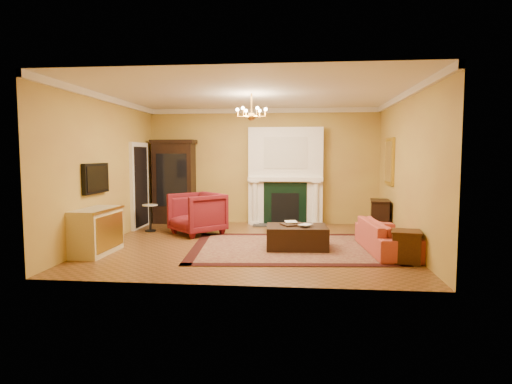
# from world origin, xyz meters

# --- Properties ---
(floor) EXTENTS (6.00, 5.50, 0.02)m
(floor) POSITION_xyz_m (0.00, 0.00, -0.01)
(floor) COLOR brown
(floor) RESTS_ON ground
(ceiling) EXTENTS (6.00, 5.50, 0.02)m
(ceiling) POSITION_xyz_m (0.00, 0.00, 3.01)
(ceiling) COLOR white
(ceiling) RESTS_ON wall_back
(wall_back) EXTENTS (6.00, 0.02, 3.00)m
(wall_back) POSITION_xyz_m (0.00, 2.76, 1.50)
(wall_back) COLOR gold
(wall_back) RESTS_ON floor
(wall_front) EXTENTS (6.00, 0.02, 3.00)m
(wall_front) POSITION_xyz_m (0.00, -2.76, 1.50)
(wall_front) COLOR gold
(wall_front) RESTS_ON floor
(wall_left) EXTENTS (0.02, 5.50, 3.00)m
(wall_left) POSITION_xyz_m (-3.01, 0.00, 1.50)
(wall_left) COLOR gold
(wall_left) RESTS_ON floor
(wall_right) EXTENTS (0.02, 5.50, 3.00)m
(wall_right) POSITION_xyz_m (3.01, 0.00, 1.50)
(wall_right) COLOR gold
(wall_right) RESTS_ON floor
(fireplace) EXTENTS (1.90, 0.70, 2.50)m
(fireplace) POSITION_xyz_m (0.60, 2.57, 1.19)
(fireplace) COLOR white
(fireplace) RESTS_ON wall_back
(crown_molding) EXTENTS (6.00, 5.50, 0.12)m
(crown_molding) POSITION_xyz_m (0.00, 0.96, 2.94)
(crown_molding) COLOR white
(crown_molding) RESTS_ON ceiling
(doorway) EXTENTS (0.08, 1.05, 2.10)m
(doorway) POSITION_xyz_m (-2.95, 1.70, 1.05)
(doorway) COLOR silver
(doorway) RESTS_ON wall_left
(tv_panel) EXTENTS (0.09, 0.95, 0.58)m
(tv_panel) POSITION_xyz_m (-2.95, -0.60, 1.35)
(tv_panel) COLOR black
(tv_panel) RESTS_ON wall_left
(gilt_mirror) EXTENTS (0.06, 0.76, 1.05)m
(gilt_mirror) POSITION_xyz_m (2.97, 1.40, 1.65)
(gilt_mirror) COLOR gold
(gilt_mirror) RESTS_ON wall_right
(chandelier) EXTENTS (0.63, 0.55, 0.53)m
(chandelier) POSITION_xyz_m (-0.00, 0.00, 2.61)
(chandelier) COLOR #C58A36
(chandelier) RESTS_ON ceiling
(oriental_rug) EXTENTS (4.01, 3.14, 0.02)m
(oriental_rug) POSITION_xyz_m (0.78, -0.28, 0.01)
(oriental_rug) COLOR #440E1A
(oriental_rug) RESTS_ON floor
(china_cabinet) EXTENTS (1.06, 0.51, 2.09)m
(china_cabinet) POSITION_xyz_m (-2.32, 2.49, 1.05)
(china_cabinet) COLOR black
(china_cabinet) RESTS_ON floor
(wingback_armchair) EXTENTS (1.38, 1.38, 1.04)m
(wingback_armchair) POSITION_xyz_m (-1.35, 0.98, 0.52)
(wingback_armchair) COLOR maroon
(wingback_armchair) RESTS_ON floor
(pedestal_table) EXTENTS (0.36, 0.36, 0.64)m
(pedestal_table) POSITION_xyz_m (-2.53, 1.18, 0.37)
(pedestal_table) COLOR black
(pedestal_table) RESTS_ON floor
(commode) EXTENTS (0.56, 1.13, 0.83)m
(commode) POSITION_xyz_m (-2.73, -1.10, 0.41)
(commode) COLOR beige
(commode) RESTS_ON floor
(coral_sofa) EXTENTS (0.74, 2.02, 0.77)m
(coral_sofa) POSITION_xyz_m (2.58, -0.43, 0.39)
(coral_sofa) COLOR #B8473A
(coral_sofa) RESTS_ON floor
(end_table) EXTENTS (0.51, 0.51, 0.52)m
(end_table) POSITION_xyz_m (2.72, -1.23, 0.26)
(end_table) COLOR #3A200F
(end_table) RESTS_ON floor
(console_table) EXTENTS (0.48, 0.72, 0.75)m
(console_table) POSITION_xyz_m (2.78, 1.39, 0.38)
(console_table) COLOR black
(console_table) RESTS_ON floor
(leather_ottoman) EXTENTS (1.19, 0.90, 0.43)m
(leather_ottoman) POSITION_xyz_m (0.91, -0.32, 0.23)
(leather_ottoman) COLOR black
(leather_ottoman) RESTS_ON oriental_rug
(ottoman_tray) EXTENTS (0.53, 0.49, 0.03)m
(ottoman_tray) POSITION_xyz_m (0.84, -0.25, 0.46)
(ottoman_tray) COLOR black
(ottoman_tray) RESTS_ON leather_ottoman
(book_a) EXTENTS (0.23, 0.06, 0.30)m
(book_a) POSITION_xyz_m (0.68, -0.15, 0.62)
(book_a) COLOR gray
(book_a) RESTS_ON ottoman_tray
(book_b) EXTENTS (0.17, 0.12, 0.27)m
(book_b) POSITION_xyz_m (0.99, -0.36, 0.60)
(book_b) COLOR gray
(book_b) RESTS_ON ottoman_tray
(topiary_left) EXTENTS (0.17, 0.17, 0.46)m
(topiary_left) POSITION_xyz_m (0.02, 2.53, 1.48)
(topiary_left) COLOR gray
(topiary_left) RESTS_ON fireplace
(topiary_right) EXTENTS (0.16, 0.16, 0.43)m
(topiary_right) POSITION_xyz_m (1.23, 2.53, 1.47)
(topiary_right) COLOR gray
(topiary_right) RESTS_ON fireplace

